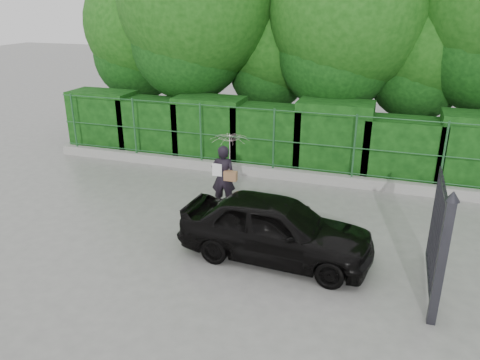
% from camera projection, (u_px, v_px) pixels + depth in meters
% --- Properties ---
extents(ground, '(80.00, 80.00, 0.00)m').
position_uv_depth(ground, '(202.00, 245.00, 10.16)').
color(ground, gray).
extents(kerb, '(14.00, 0.25, 0.30)m').
position_uv_depth(kerb, '(260.00, 171.00, 14.09)').
color(kerb, '#9E9E99').
rests_on(kerb, ground).
extents(fence, '(14.13, 0.06, 1.80)m').
position_uv_depth(fence, '(268.00, 138.00, 13.64)').
color(fence, '#21552B').
rests_on(fence, kerb).
extents(hedge, '(14.20, 1.20, 2.21)m').
position_uv_depth(hedge, '(270.00, 135.00, 14.65)').
color(hedge, black).
rests_on(hedge, ground).
extents(trees, '(17.10, 6.15, 8.08)m').
position_uv_depth(trees, '(324.00, 12.00, 14.99)').
color(trees, black).
rests_on(trees, ground).
extents(gate, '(0.22, 2.33, 2.36)m').
position_uv_depth(gate, '(440.00, 246.00, 7.74)').
color(gate, '#232329').
rests_on(gate, ground).
extents(woman, '(0.96, 0.97, 1.97)m').
position_uv_depth(woman, '(227.00, 160.00, 11.52)').
color(woman, black).
rests_on(woman, ground).
extents(car, '(4.02, 1.82, 1.34)m').
position_uv_depth(car, '(276.00, 228.00, 9.47)').
color(car, black).
rests_on(car, ground).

